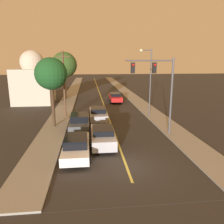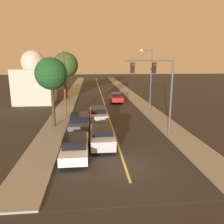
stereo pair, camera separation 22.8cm
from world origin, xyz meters
name	(u,v)px [view 2 (the right image)]	position (x,y,z in m)	size (l,w,h in m)	color
ground_plane	(125,166)	(0.00, 0.00, 0.00)	(200.00, 200.00, 0.00)	#2D2B28
road_surface	(100,91)	(0.00, 36.00, 0.01)	(9.18, 80.00, 0.01)	#2D2B28
sidewalk_left	(74,91)	(-5.84, 36.00, 0.06)	(2.50, 80.00, 0.12)	gray
sidewalk_right	(126,91)	(5.84, 36.00, 0.06)	(2.50, 80.00, 0.12)	gray
car_near_lane_front	(102,136)	(-1.28, 3.92, 0.79)	(1.95, 4.76, 1.52)	#A5A8B2
car_near_lane_second	(98,113)	(-1.28, 11.69, 0.77)	(2.06, 5.01, 1.49)	#A5A8B2
car_outer_lane_front	(75,146)	(-3.30, 2.03, 0.76)	(1.95, 4.95, 1.51)	white
car_outer_lane_second	(80,121)	(-3.30, 8.50, 0.80)	(2.04, 5.04, 1.54)	#474C51
car_far_oncoming	(116,97)	(2.06, 22.69, 0.79)	(1.92, 4.82, 1.47)	red
traffic_signal_mast	(158,81)	(3.71, 5.72, 4.95)	(4.25, 0.42, 6.84)	#47474C
streetlamp_right	(149,75)	(4.64, 12.35, 5.08)	(1.47, 0.36, 7.90)	#47474C
utility_pole_left	(65,83)	(-5.19, 13.52, 4.11)	(1.60, 0.24, 7.66)	#513823
tree_left_near	(51,74)	(-5.94, 9.31, 5.41)	(3.16, 3.16, 6.92)	#3D2B1C
tree_left_far	(65,65)	(-6.35, 25.99, 6.00)	(4.31, 4.31, 8.06)	#3D2B1C
domed_building_left	(35,81)	(-11.00, 23.23, 3.53)	(5.82, 5.82, 8.32)	#BCB29E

